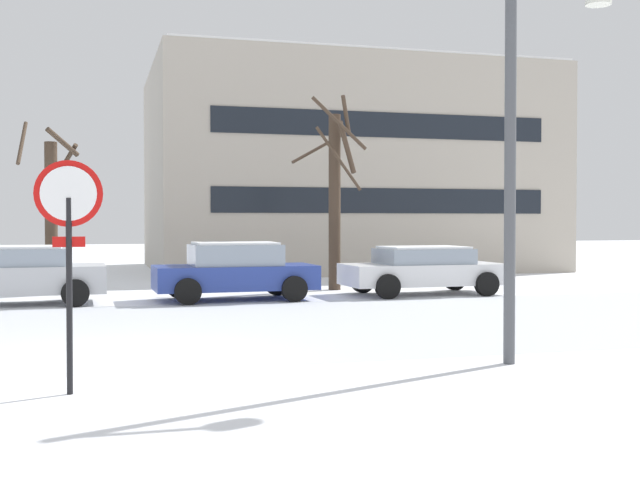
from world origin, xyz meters
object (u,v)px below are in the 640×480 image
(street_lamp, at_px, (529,122))
(parked_car_silver, at_px, (17,274))
(parked_car_blue, at_px, (235,271))
(stop_sign, at_px, (69,230))
(parked_car_white, at_px, (423,269))

(street_lamp, bearing_deg, parked_car_silver, 126.63)
(street_lamp, relative_size, parked_car_blue, 1.35)
(stop_sign, bearing_deg, street_lamp, 3.83)
(street_lamp, xyz_separation_m, parked_car_silver, (-7.61, 10.24, -2.63))
(street_lamp, xyz_separation_m, parked_car_blue, (-2.45, 9.97, -2.62))
(stop_sign, distance_m, street_lamp, 6.30)
(stop_sign, xyz_separation_m, parked_car_blue, (3.66, 10.38, -1.14))
(parked_car_silver, distance_m, parked_car_blue, 5.17)
(street_lamp, height_order, parked_car_blue, street_lamp)
(stop_sign, bearing_deg, parked_car_silver, 98.05)
(stop_sign, xyz_separation_m, street_lamp, (6.11, 0.41, 1.48))
(parked_car_white, bearing_deg, parked_car_silver, 179.31)
(street_lamp, distance_m, parked_car_blue, 10.60)
(parked_car_blue, distance_m, parked_car_white, 5.17)
(parked_car_silver, distance_m, parked_car_white, 10.33)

